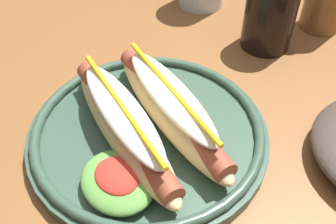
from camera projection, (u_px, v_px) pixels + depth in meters
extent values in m
cube|color=brown|center=(208.00, 120.00, 0.54)|extent=(1.17, 0.80, 0.04)
cylinder|color=brown|center=(169.00, 68.00, 1.21)|extent=(0.06, 0.06, 0.70)
cylinder|color=#334C3D|center=(148.00, 135.00, 0.48)|extent=(0.29, 0.29, 0.02)
torus|color=#334C3D|center=(148.00, 129.00, 0.48)|extent=(0.28, 0.28, 0.01)
ellipsoid|color=#E0C184|center=(124.00, 128.00, 0.45)|extent=(0.25, 0.08, 0.04)
cylinder|color=brown|center=(124.00, 124.00, 0.45)|extent=(0.23, 0.06, 0.03)
ellipsoid|color=silver|center=(122.00, 112.00, 0.44)|extent=(0.19, 0.07, 0.02)
cylinder|color=yellow|center=(122.00, 106.00, 0.43)|extent=(0.20, 0.03, 0.01)
ellipsoid|color=#E0C184|center=(170.00, 110.00, 0.48)|extent=(0.25, 0.08, 0.04)
cylinder|color=brown|center=(170.00, 106.00, 0.47)|extent=(0.23, 0.06, 0.03)
ellipsoid|color=silver|center=(170.00, 94.00, 0.46)|extent=(0.19, 0.07, 0.02)
cylinder|color=yellow|center=(170.00, 87.00, 0.45)|extent=(0.20, 0.03, 0.01)
ellipsoid|color=#5B9942|center=(118.00, 181.00, 0.41)|extent=(0.09, 0.07, 0.02)
ellipsoid|color=red|center=(117.00, 176.00, 0.41)|extent=(0.05, 0.04, 0.01)
cylinder|color=black|center=(270.00, 13.00, 0.60)|extent=(0.08, 0.08, 0.11)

